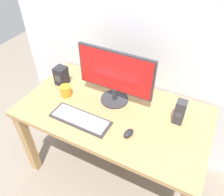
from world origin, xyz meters
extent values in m
plane|color=gray|center=(0.00, 0.00, 0.00)|extent=(6.00, 6.00, 0.00)
cube|color=tan|center=(0.00, 0.00, 0.76)|extent=(1.45, 0.79, 0.04)
cube|color=tan|center=(-0.67, -0.35, 0.37)|extent=(0.07, 0.07, 0.74)
cube|color=tan|center=(-0.67, 0.35, 0.37)|extent=(0.07, 0.07, 0.74)
cube|color=tan|center=(0.67, 0.35, 0.37)|extent=(0.07, 0.07, 0.74)
cylinder|color=#333338|center=(-0.05, 0.11, 0.79)|extent=(0.22, 0.22, 0.02)
cylinder|color=#333338|center=(-0.05, 0.11, 0.84)|extent=(0.04, 0.04, 0.10)
cube|color=#333338|center=(-0.05, 0.12, 1.05)|extent=(0.60, 0.02, 0.34)
cube|color=red|center=(-0.05, 0.11, 1.05)|extent=(0.58, 0.01, 0.31)
cube|color=#333338|center=(-0.17, -0.20, 0.79)|extent=(0.46, 0.17, 0.02)
cube|color=silver|center=(-0.17, -0.20, 0.80)|extent=(0.42, 0.14, 0.00)
ellipsoid|color=#232328|center=(0.20, -0.17, 0.80)|extent=(0.07, 0.10, 0.04)
cube|color=#333338|center=(0.47, 0.11, 0.88)|extent=(0.07, 0.07, 0.19)
cylinder|color=#3F3F44|center=(0.47, 0.07, 0.88)|extent=(0.05, 0.00, 0.05)
cube|color=#232328|center=(-0.56, 0.10, 0.86)|extent=(0.10, 0.10, 0.16)
cylinder|color=#3F3F44|center=(-0.56, 0.05, 0.86)|extent=(0.07, 0.00, 0.07)
cylinder|color=orange|center=(-0.43, -0.02, 0.82)|extent=(0.09, 0.09, 0.09)
camera|label=1|loc=(0.55, -1.11, 1.99)|focal=36.15mm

